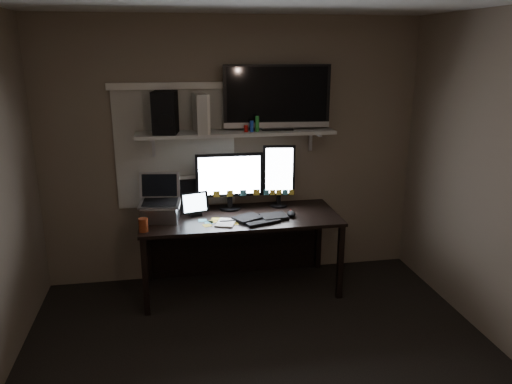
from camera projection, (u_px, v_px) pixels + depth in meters
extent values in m
plane|color=black|center=(271.00, 383.00, 3.41)|extent=(3.60, 3.60, 0.00)
plane|color=#6C5E4D|center=(234.00, 152.00, 4.76)|extent=(3.60, 0.00, 3.60)
cube|color=#B4AEA2|center=(176.00, 149.00, 4.64)|extent=(1.10, 0.02, 1.10)
cube|color=black|center=(240.00, 217.00, 4.56)|extent=(1.80, 0.75, 0.03)
cube|color=black|center=(235.00, 240.00, 5.00)|extent=(1.80, 0.02, 0.70)
cube|color=black|center=(145.00, 277.00, 4.20)|extent=(0.05, 0.05, 0.70)
cube|color=black|center=(340.00, 262.00, 4.49)|extent=(0.05, 0.05, 0.70)
cube|color=black|center=(148.00, 247.00, 4.83)|extent=(0.05, 0.05, 0.70)
cube|color=black|center=(318.00, 236.00, 5.12)|extent=(0.05, 0.05, 0.70)
cube|color=#BBBBB6|center=(236.00, 133.00, 4.54)|extent=(1.80, 0.35, 0.03)
cube|color=black|center=(230.00, 181.00, 4.68)|extent=(0.63, 0.08, 0.55)
cube|color=black|center=(279.00, 176.00, 4.76)|extent=(0.31, 0.10, 0.61)
cube|color=black|center=(261.00, 218.00, 4.47)|extent=(0.52, 0.33, 0.03)
ellipsoid|color=black|center=(291.00, 214.00, 4.55)|extent=(0.09, 0.13, 0.04)
cube|color=white|center=(226.00, 223.00, 4.36)|extent=(0.22, 0.26, 0.01)
cube|color=black|center=(195.00, 204.00, 4.54)|extent=(0.27, 0.17, 0.22)
cube|color=black|center=(193.00, 192.00, 4.75)|extent=(0.25, 0.13, 0.31)
cube|color=#B0B0B5|center=(160.00, 199.00, 4.39)|extent=(0.40, 0.34, 0.40)
cylinder|color=maroon|center=(143.00, 225.00, 4.16)|extent=(0.10, 0.10, 0.11)
cube|color=black|center=(277.00, 97.00, 4.54)|extent=(0.99, 0.25, 0.59)
cube|color=beige|center=(201.00, 113.00, 4.41)|extent=(0.14, 0.30, 0.34)
cube|color=black|center=(165.00, 113.00, 4.35)|extent=(0.24, 0.28, 0.37)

